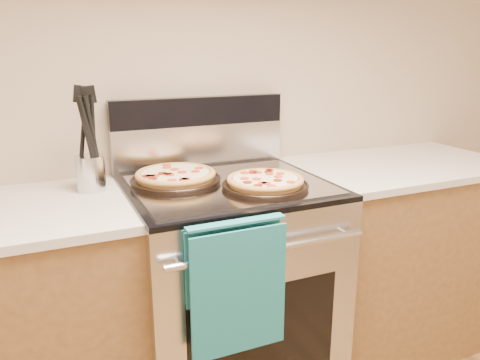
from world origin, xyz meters
name	(u,v)px	position (x,y,z in m)	size (l,w,h in m)	color
wall_back	(195,65)	(0.00, 2.00, 1.35)	(4.00, 4.00, 0.00)	tan
range_body	(227,293)	(0.00, 1.65, 0.45)	(0.76, 0.68, 0.90)	#B7B7BC
oven_window	(264,338)	(0.00, 1.31, 0.45)	(0.56, 0.01, 0.40)	black
cooktop	(227,186)	(0.00, 1.65, 0.91)	(0.76, 0.68, 0.02)	black
backsplash_lower	(200,145)	(0.00, 1.96, 1.01)	(0.76, 0.06, 0.18)	silver
backsplash_upper	(199,111)	(0.00, 1.96, 1.16)	(0.76, 0.06, 0.12)	black
oven_handle	(271,249)	(0.00, 1.27, 0.80)	(0.03, 0.03, 0.70)	silver
dish_towel	(237,285)	(-0.12, 1.27, 0.70)	(0.32, 0.05, 0.42)	#187778
foil_sheet	(230,185)	(0.00, 1.62, 0.92)	(0.70, 0.55, 0.01)	gray
cabinet_right	(391,256)	(0.88, 1.68, 0.44)	(1.00, 0.62, 0.88)	brown
countertop_right	(400,166)	(0.88, 1.68, 0.90)	(1.02, 0.64, 0.03)	beige
pepperoni_pizza_back	(176,177)	(-0.18, 1.72, 0.95)	(0.34, 0.34, 0.05)	#AB7A34
pepperoni_pizza_front	(265,182)	(0.10, 1.52, 0.95)	(0.31, 0.31, 0.04)	#AB7A34
utensil_crock	(91,173)	(-0.48, 1.80, 0.98)	(0.11, 0.11, 0.13)	silver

